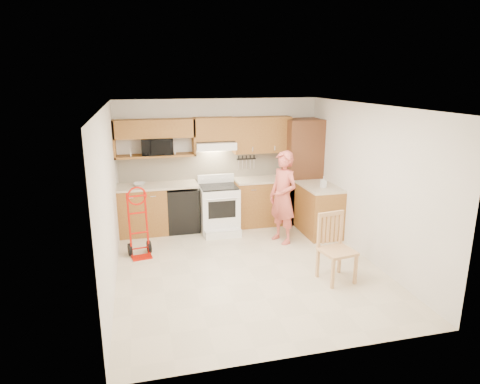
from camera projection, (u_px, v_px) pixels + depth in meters
name	position (u px, v px, depth m)	size (l,w,h in m)	color
floor	(248.00, 268.00, 6.63)	(4.00, 4.50, 0.02)	beige
ceiling	(248.00, 105.00, 5.97)	(4.00, 4.50, 0.02)	white
wall_back	(219.00, 162.00, 8.42)	(4.00, 0.02, 2.50)	silver
wall_front	(306.00, 249.00, 4.18)	(4.00, 0.02, 2.50)	silver
wall_left	(108.00, 200.00, 5.84)	(0.02, 4.50, 2.50)	silver
wall_right	(369.00, 183.00, 6.76)	(0.02, 4.50, 2.50)	silver
backsplash	(219.00, 165.00, 8.41)	(3.92, 0.03, 0.55)	beige
lower_cab_left	(143.00, 210.00, 7.98)	(0.90, 0.60, 0.90)	olive
dishwasher	(182.00, 209.00, 8.16)	(0.60, 0.60, 0.85)	black
lower_cab_right	(263.00, 202.00, 8.53)	(1.14, 0.60, 0.90)	olive
countertop_left	(158.00, 186.00, 7.93)	(1.50, 0.63, 0.04)	beige
countertop_right	(263.00, 179.00, 8.40)	(1.14, 0.63, 0.04)	beige
cab_return_right	(319.00, 211.00, 7.98)	(0.60, 1.00, 0.90)	olive
countertop_return	(320.00, 187.00, 7.86)	(0.63, 1.00, 0.04)	beige
pantry_tall	(302.00, 171.00, 8.56)	(0.70, 0.60, 2.10)	#4E2D1A
upper_cab_left	(154.00, 128.00, 7.77)	(1.50, 0.33, 0.34)	olive
upper_shelf_mw	(156.00, 156.00, 7.91)	(1.50, 0.33, 0.04)	olive
upper_cab_center	(214.00, 129.00, 8.04)	(0.76, 0.33, 0.44)	olive
upper_cab_right	(262.00, 135.00, 8.30)	(1.14, 0.33, 0.70)	olive
range_hood	(215.00, 145.00, 8.06)	(0.76, 0.46, 0.14)	white
knife_strip	(246.00, 162.00, 8.49)	(0.40, 0.05, 0.29)	black
microwave	(157.00, 146.00, 7.87)	(0.57, 0.39, 0.32)	black
range	(219.00, 205.00, 8.04)	(0.72, 0.95, 1.06)	white
person	(283.00, 197.00, 7.46)	(0.61, 0.40, 1.67)	#BE5245
hand_truck	(139.00, 226.00, 6.91)	(0.43, 0.39, 1.08)	#BB1105
dining_chair	(337.00, 249.00, 6.08)	(0.45, 0.49, 1.00)	tan
soap_bottle	(323.00, 182.00, 7.69)	(0.09, 0.10, 0.21)	white
bowl	(139.00, 184.00, 7.84)	(0.22, 0.22, 0.05)	white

